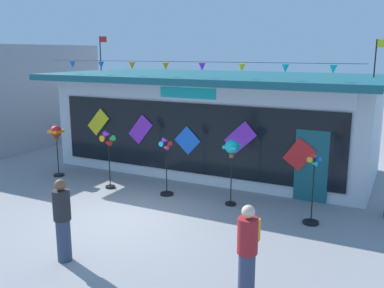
# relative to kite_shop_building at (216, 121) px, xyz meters

# --- Properties ---
(ground_plane) EXTENTS (80.00, 80.00, 0.00)m
(ground_plane) POSITION_rel_kite_shop_building_xyz_m (-0.05, -5.36, -1.69)
(ground_plane) COLOR gray
(kite_shop_building) EXTENTS (10.89, 5.36, 4.64)m
(kite_shop_building) POSITION_rel_kite_shop_building_xyz_m (0.00, 0.00, 0.00)
(kite_shop_building) COLOR silver
(kite_shop_building) RESTS_ON ground_plane
(wind_spinner_far_left) EXTENTS (0.39, 0.39, 1.70)m
(wind_spinner_far_left) POSITION_rel_kite_shop_building_xyz_m (-4.21, -3.37, -0.33)
(wind_spinner_far_left) COLOR black
(wind_spinner_far_left) RESTS_ON ground_plane
(wind_spinner_left) EXTENTS (0.45, 0.29, 1.77)m
(wind_spinner_left) POSITION_rel_kite_shop_building_xyz_m (-1.89, -3.65, -0.40)
(wind_spinner_left) COLOR black
(wind_spinner_left) RESTS_ON ground_plane
(wind_spinner_center_left) EXTENTS (0.38, 0.38, 1.69)m
(wind_spinner_center_left) POSITION_rel_kite_shop_building_xyz_m (-0.03, -3.44, -0.75)
(wind_spinner_center_left) COLOR black
(wind_spinner_center_left) RESTS_ON ground_plane
(wind_spinner_center_right) EXTENTS (0.38, 0.38, 1.80)m
(wind_spinner_center_right) POSITION_rel_kite_shop_building_xyz_m (1.93, -3.35, -0.21)
(wind_spinner_center_right) COLOR black
(wind_spinner_center_right) RESTS_ON ground_plane
(wind_spinner_right) EXTENTS (0.39, 0.39, 1.77)m
(wind_spinner_right) POSITION_rel_kite_shop_building_xyz_m (4.14, -3.71, -0.80)
(wind_spinner_right) COLOR black
(wind_spinner_right) RESTS_ON ground_plane
(person_near_camera) EXTENTS (0.34, 0.45, 1.68)m
(person_near_camera) POSITION_rel_kite_shop_building_xyz_m (3.86, -7.47, -0.80)
(person_near_camera) COLOR #333D56
(person_near_camera) RESTS_ON ground_plane
(person_mid_plaza) EXTENTS (0.34, 0.34, 1.68)m
(person_mid_plaza) POSITION_rel_kite_shop_building_xyz_m (0.17, -7.78, -0.84)
(person_mid_plaza) COLOR #333D56
(person_mid_plaza) RESTS_ON ground_plane
(neighbour_building) EXTENTS (5.48, 6.93, 4.34)m
(neighbour_building) POSITION_rel_kite_shop_building_xyz_m (-10.56, -0.07, 0.48)
(neighbour_building) COLOR #99999E
(neighbour_building) RESTS_ON ground_plane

